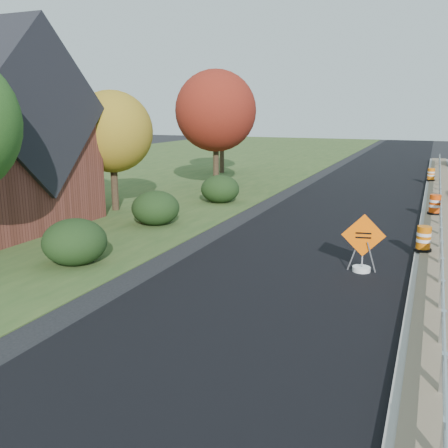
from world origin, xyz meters
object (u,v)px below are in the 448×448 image
at_px(barrel_median_near, 424,239).
at_px(caution_sign, 362,257).
at_px(barrel_median_far, 431,175).
at_px(barrel_median_mid, 435,205).

bearing_deg(barrel_median_near, caution_sign, -125.08).
height_order(caution_sign, barrel_median_far, caution_sign).
distance_m(barrel_median_mid, barrel_median_far, 11.98).
bearing_deg(barrel_median_near, barrel_median_mid, 87.38).
bearing_deg(barrel_median_far, caution_sign, -94.60).
distance_m(caution_sign, barrel_median_mid, 9.43).
relative_size(barrel_median_mid, barrel_median_far, 1.09).
bearing_deg(barrel_median_near, barrel_median_far, 90.00).
bearing_deg(caution_sign, barrel_median_near, 43.40).
relative_size(caution_sign, barrel_median_mid, 2.02).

